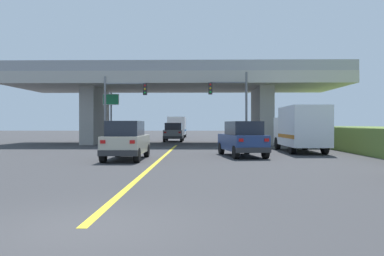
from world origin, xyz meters
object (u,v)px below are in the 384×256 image
at_px(highway_sign, 111,107).
at_px(semi_truck_distant, 177,127).
at_px(box_truck, 301,128).
at_px(sedan_oncoming, 174,132).
at_px(suv_lead, 126,140).
at_px(traffic_signal_farside, 119,101).
at_px(traffic_signal_nearside, 234,100).
at_px(suv_crossing, 242,139).

bearing_deg(highway_sign, semi_truck_distant, 76.82).
relative_size(box_truck, sedan_oncoming, 1.56).
relative_size(suv_lead, traffic_signal_farside, 0.77).
bearing_deg(traffic_signal_nearside, highway_sign, 164.55).
relative_size(box_truck, semi_truck_distant, 0.94).
height_order(suv_crossing, traffic_signal_farside, traffic_signal_farside).
distance_m(suv_crossing, semi_truck_distant, 32.93).
xyz_separation_m(suv_crossing, sedan_oncoming, (-5.29, 20.11, 0.00)).
distance_m(suv_lead, highway_sign, 15.22).
relative_size(box_truck, traffic_signal_farside, 1.16).
bearing_deg(suv_lead, highway_sign, 105.75).
xyz_separation_m(suv_crossing, semi_truck_distant, (-5.61, 32.45, 0.53)).
bearing_deg(box_truck, suv_crossing, -139.35).
bearing_deg(suv_lead, traffic_signal_farside, 103.30).
relative_size(suv_lead, sedan_oncoming, 1.04).
height_order(suv_lead, traffic_signal_nearside, traffic_signal_nearside).
bearing_deg(semi_truck_distant, box_truck, -71.07).
distance_m(sedan_oncoming, traffic_signal_nearside, 12.55).
height_order(suv_lead, box_truck, box_truck).
bearing_deg(traffic_signal_farside, highway_sign, 119.07).
bearing_deg(traffic_signal_farside, suv_crossing, -47.71).
xyz_separation_m(sedan_oncoming, highway_sign, (-5.07, -7.92, 2.42)).
bearing_deg(traffic_signal_farside, traffic_signal_nearside, -5.29).
bearing_deg(semi_truck_distant, highway_sign, -103.18).
relative_size(box_truck, traffic_signal_nearside, 1.12).
height_order(suv_lead, suv_crossing, same).
height_order(box_truck, semi_truck_distant, box_truck).
bearing_deg(suv_crossing, box_truck, 31.09).
xyz_separation_m(sedan_oncoming, traffic_signal_farside, (-3.92, -9.99, 2.78)).
xyz_separation_m(box_truck, traffic_signal_farside, (-13.47, 6.46, 2.21)).
xyz_separation_m(box_truck, traffic_signal_nearside, (-3.94, 5.58, 2.21)).
bearing_deg(highway_sign, traffic_signal_nearside, -15.45).
relative_size(suv_crossing, traffic_signal_nearside, 0.81).
bearing_deg(sedan_oncoming, semi_truck_distant, 91.50).
bearing_deg(traffic_signal_nearside, traffic_signal_farside, 174.71).
height_order(traffic_signal_nearside, highway_sign, traffic_signal_nearside).
relative_size(traffic_signal_nearside, traffic_signal_farside, 1.04).
distance_m(traffic_signal_nearside, highway_sign, 11.09).
bearing_deg(box_truck, traffic_signal_farside, 154.37).
xyz_separation_m(box_truck, semi_truck_distant, (-9.87, 28.79, -0.05)).
relative_size(sedan_oncoming, highway_sign, 0.93).
height_order(sedan_oncoming, traffic_signal_farside, traffic_signal_farside).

